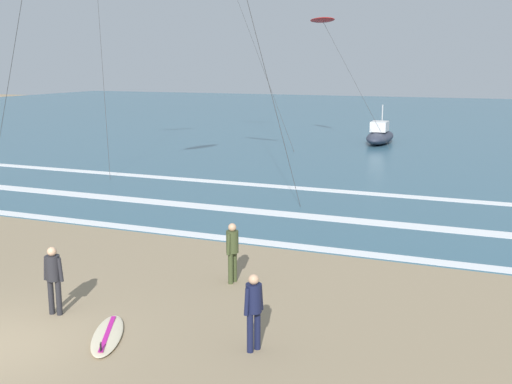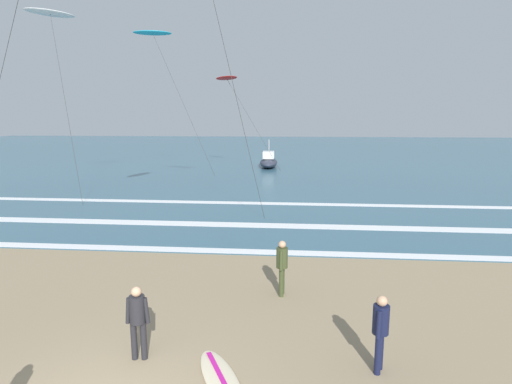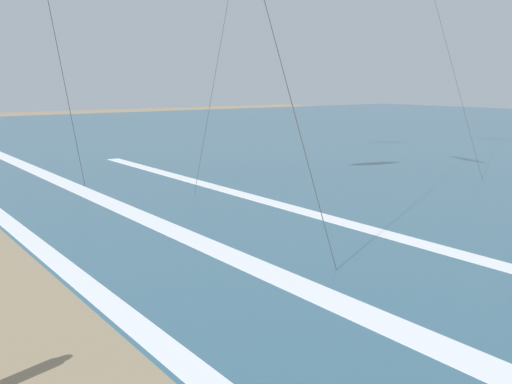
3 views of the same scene
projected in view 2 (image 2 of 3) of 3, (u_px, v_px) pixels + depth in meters
name	position (u px, v px, depth m)	size (l,w,h in m)	color
ocean_surface	(270.00, 152.00, 59.57)	(140.00, 90.00, 0.01)	#386075
wave_foam_shoreline	(162.00, 249.00, 16.01)	(46.56, 0.59, 0.01)	white
wave_foam_mid_break	(185.00, 224.00, 19.80)	(56.23, 0.87, 0.01)	white
wave_foam_outer_break	(222.00, 203.00, 24.62)	(39.76, 0.72, 0.01)	white
surfer_mid_group	(138.00, 316.00, 8.63)	(0.51, 0.32, 1.60)	#232328
surfer_foreground_main	(381.00, 327.00, 8.20)	(0.32, 0.50, 1.60)	#141938
surfer_left_near	(282.00, 263.00, 11.77)	(0.32, 0.51, 1.60)	#384223
surfboard_left_pile	(221.00, 379.00, 8.05)	(1.47, 2.15, 0.25)	beige
kite_cyan_low_near	(153.00, 34.00, 35.19)	(6.95, 1.79, 12.12)	#23A8C6
kite_red_high_left	(227.00, 78.00, 38.57)	(6.53, 2.82, 8.68)	red
kite_white_high_right	(50.00, 14.00, 27.24)	(5.34, 6.62, 11.84)	white
offshore_boat	(269.00, 162.00, 41.67)	(1.83, 5.24, 2.70)	#2D3342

